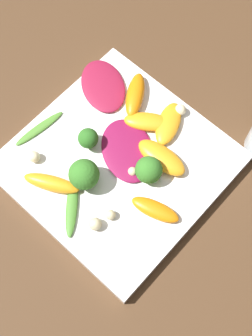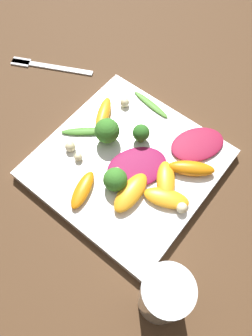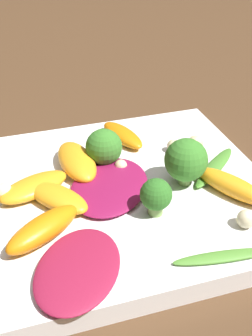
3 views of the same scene
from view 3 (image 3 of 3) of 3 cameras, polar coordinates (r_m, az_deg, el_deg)
ground_plane at (r=0.47m, az=0.38°, el=-4.18°), size 2.40×2.40×0.00m
plate at (r=0.46m, az=0.39°, el=-3.19°), size 0.27×0.27×0.02m
radicchio_leaf_0 at (r=0.45m, az=-2.10°, el=-2.06°), size 0.11×0.12×0.01m
radicchio_leaf_1 at (r=0.37m, az=-5.91°, el=-12.14°), size 0.10×0.11×0.01m
orange_segment_0 at (r=0.48m, az=-6.02°, el=0.81°), size 0.04×0.08×0.02m
orange_segment_1 at (r=0.45m, az=12.78°, el=-2.14°), size 0.06×0.08×0.02m
orange_segment_2 at (r=0.43m, az=-8.37°, el=-3.57°), size 0.06×0.07×0.02m
orange_segment_3 at (r=0.45m, az=-11.18°, el=-2.26°), size 0.08×0.06×0.01m
orange_segment_4 at (r=0.40m, az=-10.08°, el=-7.31°), size 0.08×0.06×0.02m
orange_segment_5 at (r=0.53m, az=-0.42°, el=4.05°), size 0.04×0.07×0.01m
broccoli_floret_0 at (r=0.48m, az=-2.71°, el=2.51°), size 0.04×0.04×0.04m
broccoli_floret_1 at (r=0.45m, az=7.33°, el=0.92°), size 0.04×0.04×0.05m
broccoli_floret_2 at (r=0.41m, az=3.68°, el=-3.37°), size 0.03×0.03×0.04m
arugula_sprig_0 at (r=0.48m, az=10.92°, el=-0.09°), size 0.08×0.07×0.01m
arugula_sprig_1 at (r=0.38m, az=11.77°, el=-10.52°), size 0.08×0.02×0.00m
macadamia_nut_0 at (r=0.45m, az=-14.70°, el=-2.83°), size 0.02×0.02×0.02m
macadamia_nut_1 at (r=0.41m, az=14.46°, el=-6.02°), size 0.02×0.02×0.02m
macadamia_nut_2 at (r=0.51m, az=8.45°, el=2.97°), size 0.02×0.02×0.02m
macadamia_nut_3 at (r=0.51m, az=5.80°, el=2.72°), size 0.01×0.01×0.01m
macadamia_nut_4 at (r=0.47m, az=-0.23°, el=0.35°), size 0.01×0.01×0.01m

